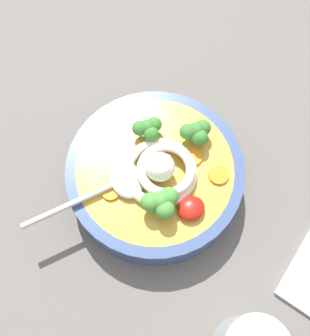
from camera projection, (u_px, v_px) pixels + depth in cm
name	position (u px, v px, depth cm)	size (l,w,h in cm)	color
table_slab	(169.00, 163.00, 65.32)	(98.15, 98.15, 3.99)	#5B5651
soup_bowl	(155.00, 175.00, 59.21)	(25.33, 25.33, 5.72)	#334775
noodle_pile	(162.00, 170.00, 54.98)	(11.39, 11.17, 4.58)	silver
soup_spoon	(117.00, 183.00, 54.93)	(17.33, 6.18, 1.60)	#B7B7BC
chili_sauce_dollop	(191.00, 208.00, 53.54)	(3.73, 3.36, 1.68)	#B2190F
broccoli_floret_front	(148.00, 129.00, 56.64)	(4.29, 3.69, 3.39)	#7A9E60
broccoli_floret_far	(196.00, 132.00, 56.29)	(4.53, 3.90, 3.58)	#7A9E60
broccoli_floret_rear	(161.00, 202.00, 52.11)	(5.07, 4.36, 4.00)	#7A9E60
carrot_slice_beside_noodles	(111.00, 191.00, 55.07)	(2.53, 2.53, 0.49)	orange
carrot_slice_extra_b	(219.00, 175.00, 56.01)	(2.82, 2.82, 0.45)	orange
carrot_slice_center	(192.00, 157.00, 57.07)	(2.92, 2.92, 0.44)	orange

